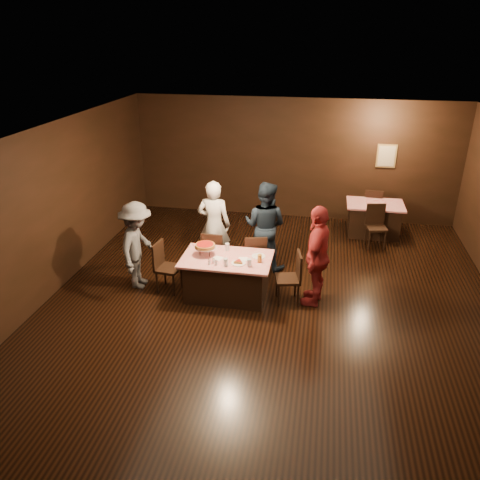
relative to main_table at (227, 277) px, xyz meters
name	(u,v)px	position (x,y,z in m)	size (l,w,h in m)	color
room	(270,203)	(0.83, -0.76, 1.75)	(10.00, 10.04, 3.02)	black
main_table	(227,277)	(0.00, 0.00, 0.00)	(1.60, 1.00, 0.77)	#B50C0D
back_table	(374,219)	(2.82, 3.38, 0.00)	(1.30, 0.90, 0.77)	#AD0B1A
chair_far_left	(215,253)	(-0.40, 0.75, 0.09)	(0.42, 0.42, 0.95)	black
chair_far_right	(255,256)	(0.40, 0.75, 0.09)	(0.42, 0.42, 0.95)	black
chair_end_left	(168,267)	(-1.10, 0.00, 0.09)	(0.42, 0.42, 0.95)	black
chair_end_right	(288,278)	(1.10, 0.00, 0.09)	(0.42, 0.42, 0.95)	black
chair_back_near	(376,227)	(2.82, 2.68, 0.09)	(0.42, 0.42, 0.95)	black
chair_back_far	(372,207)	(2.82, 3.98, 0.09)	(0.42, 0.42, 0.95)	black
diner_white_jacket	(214,225)	(-0.49, 1.12, 0.53)	(0.66, 0.44, 1.82)	silver
diner_navy_hoodie	(265,226)	(0.51, 1.27, 0.52)	(0.88, 0.69, 1.81)	black
diner_grey_knit	(137,245)	(-1.70, 0.07, 0.45)	(1.08, 0.62, 1.67)	#58585D
diner_red_shirt	(317,256)	(1.58, 0.08, 0.53)	(1.07, 0.45, 1.83)	#A7282A
pizza_stand	(205,246)	(-0.40, 0.05, 0.57)	(0.38, 0.38, 0.22)	black
plate_with_slice	(239,262)	(0.25, -0.18, 0.41)	(0.25, 0.25, 0.06)	white
plate_empty	(258,256)	(0.55, 0.15, 0.39)	(0.25, 0.25, 0.01)	white
glass_front_left	(226,262)	(0.05, -0.30, 0.46)	(0.08, 0.08, 0.14)	silver
glass_front_right	(249,263)	(0.45, -0.25, 0.46)	(0.08, 0.08, 0.14)	silver
glass_amber	(260,258)	(0.60, -0.05, 0.46)	(0.08, 0.08, 0.14)	#BF7F26
glass_back	(227,247)	(-0.05, 0.30, 0.46)	(0.08, 0.08, 0.14)	silver
condiments	(213,262)	(-0.18, -0.28, 0.43)	(0.17, 0.10, 0.09)	silver
napkin_center	(243,259)	(0.30, 0.00, 0.39)	(0.16, 0.16, 0.01)	white
napkin_left	(218,258)	(-0.15, -0.05, 0.39)	(0.16, 0.16, 0.01)	white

